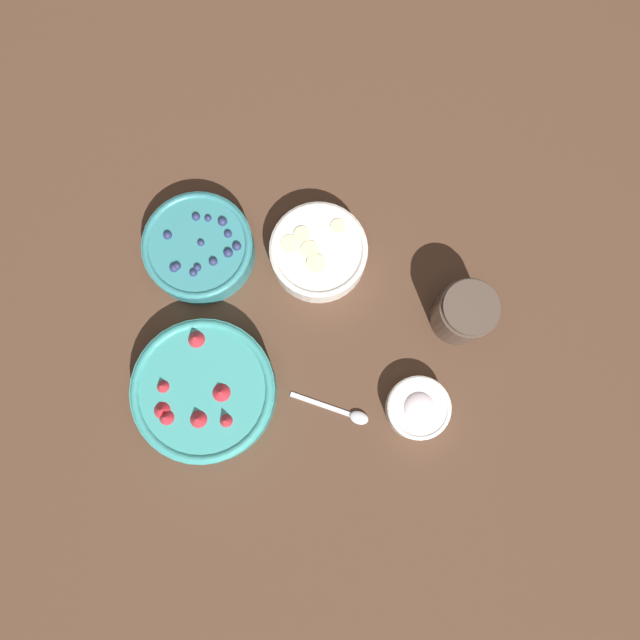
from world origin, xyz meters
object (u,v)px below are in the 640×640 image
bowl_bananas (318,252)px  jar_chocolate (464,313)px  bowl_strawberries (204,391)px  bowl_cream (418,408)px  bowl_blueberries (199,248)px

bowl_bananas → jar_chocolate: bearing=130.8°
bowl_strawberries → jar_chocolate: jar_chocolate is taller
bowl_bananas → bowl_cream: size_ratio=1.59×
jar_chocolate → bowl_blueberries: bearing=-39.5°
bowl_strawberries → bowl_blueberries: bearing=-111.0°
bowl_bananas → bowl_cream: bowl_bananas is taller
bowl_blueberries → bowl_bananas: bearing=153.1°
bowl_strawberries → bowl_cream: bowl_strawberries is taller
bowl_cream → jar_chocolate: (-0.13, -0.11, 0.02)m
bowl_cream → jar_chocolate: 0.17m
bowl_strawberries → bowl_cream: (-0.31, 0.17, -0.01)m
bowl_strawberries → bowl_bananas: bearing=-153.3°
bowl_cream → bowl_bananas: bearing=-82.9°
bowl_blueberries → bowl_bananas: (-0.18, 0.09, -0.00)m
bowl_bananas → bowl_blueberries: bearing=-26.9°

